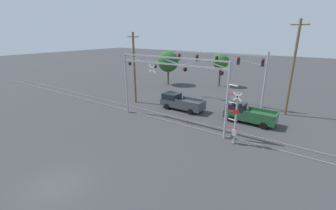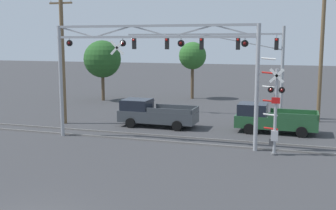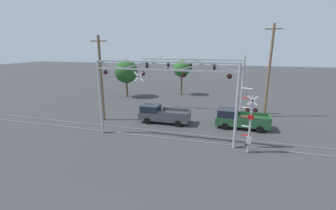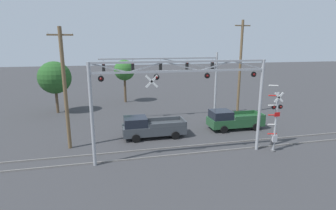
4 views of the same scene
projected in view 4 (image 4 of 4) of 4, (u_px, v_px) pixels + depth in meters
name	position (u px, v px, depth m)	size (l,w,h in m)	color
rail_track_near	(180.00, 155.00, 19.41)	(80.00, 0.08, 0.10)	gray
rail_track_far	(175.00, 147.00, 20.77)	(80.00, 0.08, 0.10)	gray
crossing_gantry	(182.00, 91.00, 18.03)	(12.43, 0.27, 6.96)	#9EA0A5
crossing_signal_mast	(275.00, 124.00, 19.66)	(1.27, 0.35, 5.18)	#9EA0A5
traffic_signal_span	(183.00, 71.00, 28.36)	(12.83, 0.39, 7.16)	#9EA0A5
pickup_truck_lead	(150.00, 127.00, 22.98)	(5.49, 2.25, 1.90)	#3D4247
pickup_truck_following	(232.00, 120.00, 25.25)	(5.28, 2.25, 1.90)	#23512D
utility_pole_left	(65.00, 88.00, 19.69)	(1.80, 0.28, 9.29)	brown
utility_pole_right	(240.00, 68.00, 29.49)	(1.80, 0.28, 10.60)	brown
background_tree_beyond_span	(124.00, 70.00, 36.19)	(2.85, 2.85, 5.94)	brown
background_tree_far_left_verge	(55.00, 78.00, 30.49)	(3.77, 3.77, 6.11)	brown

